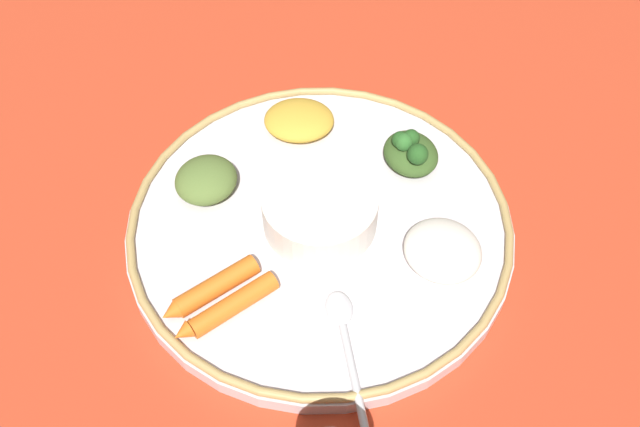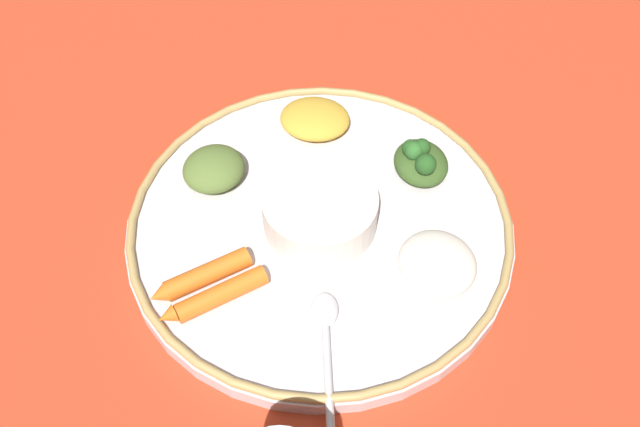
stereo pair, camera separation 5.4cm
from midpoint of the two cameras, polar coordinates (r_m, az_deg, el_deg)
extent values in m
plane|color=#B7381E|center=(0.71, -2.18, -1.64)|extent=(2.40, 2.40, 0.00)
cylinder|color=silver|center=(0.71, -2.20, -1.25)|extent=(0.37, 0.37, 0.02)
torus|color=tan|center=(0.70, -2.23, -0.71)|extent=(0.36, 0.36, 0.01)
cylinder|color=silver|center=(0.69, -2.27, 0.10)|extent=(0.11, 0.11, 0.04)
cylinder|color=brown|center=(0.67, -2.32, 0.94)|extent=(0.09, 0.09, 0.01)
ellipsoid|color=silver|center=(0.64, -0.95, -7.45)|extent=(0.04, 0.04, 0.01)
cylinder|color=silver|center=(0.61, 0.33, -14.12)|extent=(0.10, 0.09, 0.01)
ellipsoid|color=#385623|center=(0.74, 4.93, 4.52)|extent=(0.08, 0.07, 0.03)
sphere|color=#23511E|center=(0.71, 5.38, 4.47)|extent=(0.02, 0.02, 0.02)
sphere|color=#23511E|center=(0.73, 4.91, 5.72)|extent=(0.02, 0.02, 0.02)
sphere|color=#23511E|center=(0.73, 4.08, 5.60)|extent=(0.02, 0.02, 0.02)
sphere|color=#2D6628|center=(0.72, 4.36, 5.42)|extent=(0.02, 0.02, 0.02)
cylinder|color=orange|center=(0.66, -10.31, -5.63)|extent=(0.04, 0.08, 0.02)
cone|color=orange|center=(0.65, -13.86, -7.62)|extent=(0.02, 0.02, 0.02)
cylinder|color=orange|center=(0.65, -9.24, -6.94)|extent=(0.04, 0.09, 0.02)
cone|color=orange|center=(0.64, -13.00, -9.13)|extent=(0.02, 0.02, 0.02)
ellipsoid|color=silver|center=(0.67, 7.16, -2.96)|extent=(0.09, 0.09, 0.03)
ellipsoid|color=#567033|center=(0.73, -10.91, 2.46)|extent=(0.07, 0.07, 0.03)
ellipsoid|color=gold|center=(0.78, -3.65, 7.11)|extent=(0.10, 0.09, 0.02)
camera|label=1|loc=(0.03, -92.27, -2.97)|focal=41.50mm
camera|label=2|loc=(0.03, 87.73, 2.97)|focal=41.50mm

